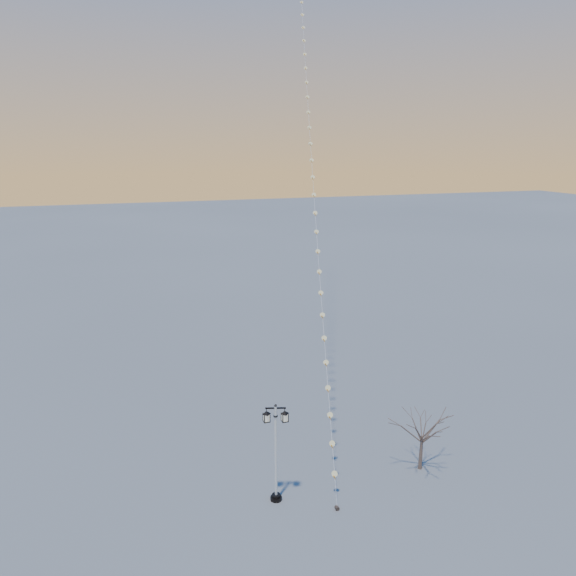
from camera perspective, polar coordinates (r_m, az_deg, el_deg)
name	(u,v)px	position (r m, az deg, el deg)	size (l,w,h in m)	color
ground	(313,500)	(28.76, 2.68, -21.61)	(300.00, 300.00, 0.00)	slate
street_lamp	(276,448)	(27.16, -1.30, -16.65)	(1.30, 0.70, 5.24)	black
bare_tree	(423,427)	(30.52, 14.13, -14.13)	(2.19, 2.19, 3.64)	brown
kite_train	(309,97)	(43.27, 2.26, 19.61)	(11.80, 40.55, 41.49)	#32261D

